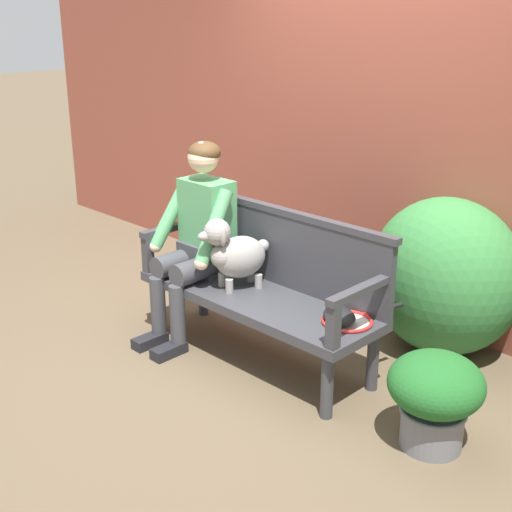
{
  "coord_description": "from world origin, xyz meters",
  "views": [
    {
      "loc": [
        2.76,
        -2.79,
        2.11
      ],
      "look_at": [
        0.0,
        0.0,
        0.69
      ],
      "focal_mm": 48.58,
      "sensor_mm": 36.0,
      "label": 1
    }
  ],
  "objects_px": {
    "person_seated": "(198,234)",
    "baseball_glove": "(339,316)",
    "garden_bench": "(256,303)",
    "potted_plant": "(435,394)",
    "dog_on_bench": "(234,253)",
    "tennis_racket": "(351,320)"
  },
  "relations": [
    {
      "from": "dog_on_bench",
      "to": "potted_plant",
      "type": "height_order",
      "value": "dog_on_bench"
    },
    {
      "from": "dog_on_bench",
      "to": "baseball_glove",
      "type": "relative_size",
      "value": 2.11
    },
    {
      "from": "tennis_racket",
      "to": "potted_plant",
      "type": "xyz_separation_m",
      "value": [
        0.63,
        -0.13,
        -0.15
      ]
    },
    {
      "from": "dog_on_bench",
      "to": "garden_bench",
      "type": "bearing_deg",
      "value": 7.08
    },
    {
      "from": "baseball_glove",
      "to": "potted_plant",
      "type": "height_order",
      "value": "baseball_glove"
    },
    {
      "from": "dog_on_bench",
      "to": "baseball_glove",
      "type": "bearing_deg",
      "value": 3.48
    },
    {
      "from": "garden_bench",
      "to": "person_seated",
      "type": "height_order",
      "value": "person_seated"
    },
    {
      "from": "tennis_racket",
      "to": "potted_plant",
      "type": "bearing_deg",
      "value": -11.81
    },
    {
      "from": "person_seated",
      "to": "baseball_glove",
      "type": "relative_size",
      "value": 5.96
    },
    {
      "from": "garden_bench",
      "to": "baseball_glove",
      "type": "distance_m",
      "value": 0.63
    },
    {
      "from": "person_seated",
      "to": "baseball_glove",
      "type": "xyz_separation_m",
      "value": [
        1.14,
        0.04,
        -0.23
      ]
    },
    {
      "from": "baseball_glove",
      "to": "potted_plant",
      "type": "bearing_deg",
      "value": 18.91
    },
    {
      "from": "baseball_glove",
      "to": "person_seated",
      "type": "bearing_deg",
      "value": -153.43
    },
    {
      "from": "person_seated",
      "to": "potted_plant",
      "type": "bearing_deg",
      "value": -0.6
    },
    {
      "from": "garden_bench",
      "to": "dog_on_bench",
      "type": "distance_m",
      "value": 0.34
    },
    {
      "from": "garden_bench",
      "to": "baseball_glove",
      "type": "xyz_separation_m",
      "value": [
        0.63,
        0.03,
        0.1
      ]
    },
    {
      "from": "tennis_racket",
      "to": "baseball_glove",
      "type": "distance_m",
      "value": 0.08
    },
    {
      "from": "person_seated",
      "to": "baseball_glove",
      "type": "height_order",
      "value": "person_seated"
    },
    {
      "from": "garden_bench",
      "to": "dog_on_bench",
      "type": "height_order",
      "value": "dog_on_bench"
    },
    {
      "from": "dog_on_bench",
      "to": "potted_plant",
      "type": "distance_m",
      "value": 1.5
    },
    {
      "from": "garden_bench",
      "to": "potted_plant",
      "type": "distance_m",
      "value": 1.29
    },
    {
      "from": "tennis_racket",
      "to": "baseball_glove",
      "type": "relative_size",
      "value": 2.64
    }
  ]
}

